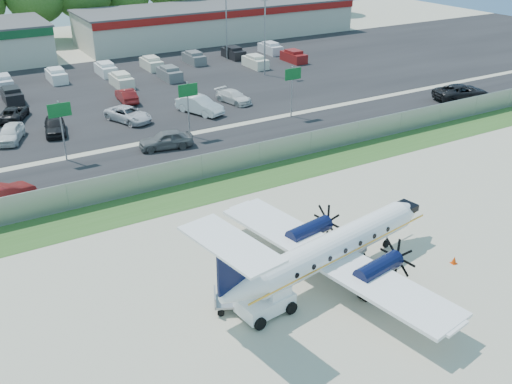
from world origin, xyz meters
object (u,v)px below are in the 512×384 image
aircraft (331,248)px  baggage_cart_near (234,300)px  baggage_cart_far (350,253)px  pushback_tug (267,300)px

aircraft → baggage_cart_near: (-5.86, 0.25, -1.40)m
aircraft → baggage_cart_far: aircraft is taller
pushback_tug → baggage_cart_near: 1.69m
baggage_cart_near → baggage_cart_far: size_ratio=1.13×
aircraft → baggage_cart_far: 2.72m
aircraft → baggage_cart_far: (2.13, 0.89, -1.44)m
pushback_tug → baggage_cart_far: 6.90m
aircraft → baggage_cart_near: aircraft is taller
baggage_cart_near → baggage_cart_far: baggage_cart_near is taller
baggage_cart_far → aircraft: bearing=-157.3°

